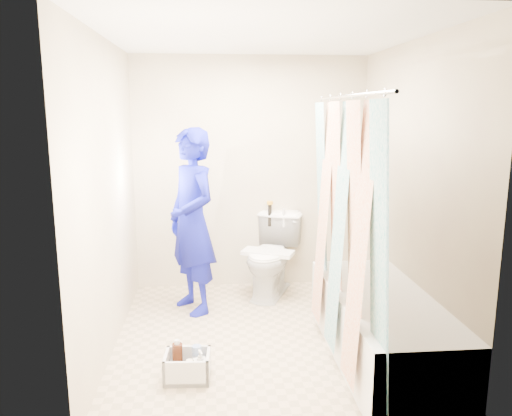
{
  "coord_description": "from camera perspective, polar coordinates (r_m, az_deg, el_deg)",
  "views": [
    {
      "loc": [
        -0.41,
        -3.84,
        1.86
      ],
      "look_at": [
        -0.03,
        0.29,
        1.04
      ],
      "focal_mm": 35.0,
      "sensor_mm": 36.0,
      "label": 1
    }
  ],
  "objects": [
    {
      "name": "floor",
      "position": [
        4.29,
        0.82,
        -14.52
      ],
      "size": [
        2.6,
        2.6,
        0.0
      ],
      "primitive_type": "plane",
      "color": "tan",
      "rests_on": "ground"
    },
    {
      "name": "ceiling",
      "position": [
        3.9,
        0.92,
        19.13
      ],
      "size": [
        2.4,
        2.6,
        0.02
      ],
      "primitive_type": "cube",
      "color": "white",
      "rests_on": "wall_back"
    },
    {
      "name": "wall_back",
      "position": [
        5.2,
        -0.63,
        3.9
      ],
      "size": [
        2.4,
        0.02,
        2.4
      ],
      "primitive_type": "cube",
      "color": "beige",
      "rests_on": "ground"
    },
    {
      "name": "wall_front",
      "position": [
        2.66,
        3.8,
        -3.23
      ],
      "size": [
        2.4,
        0.02,
        2.4
      ],
      "primitive_type": "cube",
      "color": "beige",
      "rests_on": "ground"
    },
    {
      "name": "wall_left",
      "position": [
        3.98,
        -16.59,
        1.16
      ],
      "size": [
        0.02,
        2.6,
        2.4
      ],
      "primitive_type": "cube",
      "color": "beige",
      "rests_on": "ground"
    },
    {
      "name": "wall_right",
      "position": [
        4.22,
        17.31,
        1.67
      ],
      "size": [
        0.02,
        2.6,
        2.4
      ],
      "primitive_type": "cube",
      "color": "beige",
      "rests_on": "ground"
    },
    {
      "name": "bathtub",
      "position": [
        3.98,
        14.09,
        -12.79
      ],
      "size": [
        0.7,
        1.75,
        0.5
      ],
      "color": "white",
      "rests_on": "ground"
    },
    {
      "name": "curtain_rod",
      "position": [
        3.54,
        10.25,
        12.46
      ],
      "size": [
        0.02,
        1.9,
        0.02
      ],
      "primitive_type": "cylinder",
      "rotation": [
        1.57,
        0.0,
        0.0
      ],
      "color": "silver",
      "rests_on": "wall_back"
    },
    {
      "name": "shower_curtain",
      "position": [
        3.64,
        9.74,
        -2.33
      ],
      "size": [
        0.06,
        1.75,
        1.8
      ],
      "primitive_type": "cube",
      "color": "silver",
      "rests_on": "curtain_rod"
    },
    {
      "name": "toilet",
      "position": [
        5.07,
        1.79,
        -5.48
      ],
      "size": [
        0.73,
        0.91,
        0.81
      ],
      "primitive_type": "imported",
      "rotation": [
        0.0,
        0.0,
        -0.41
      ],
      "color": "silver",
      "rests_on": "ground"
    },
    {
      "name": "tank_lid",
      "position": [
        4.93,
        1.36,
        -5.11
      ],
      "size": [
        0.54,
        0.4,
        0.04
      ],
      "primitive_type": "cube",
      "rotation": [
        0.0,
        0.0,
        -0.41
      ],
      "color": "white",
      "rests_on": "toilet"
    },
    {
      "name": "tank_internals",
      "position": [
        5.19,
        2.01,
        -0.61
      ],
      "size": [
        0.19,
        0.11,
        0.27
      ],
      "color": "black",
      "rests_on": "toilet"
    },
    {
      "name": "plumber",
      "position": [
        4.6,
        -7.32,
        -1.54
      ],
      "size": [
        0.67,
        0.74,
        1.71
      ],
      "primitive_type": "imported",
      "rotation": [
        0.0,
        0.0,
        -1.04
      ],
      "color": "#0E188F",
      "rests_on": "ground"
    },
    {
      "name": "cleaning_caddy",
      "position": [
        3.7,
        -7.68,
        -17.56
      ],
      "size": [
        0.33,
        0.27,
        0.24
      ],
      "rotation": [
        0.0,
        0.0,
        -0.06
      ],
      "color": "silver",
      "rests_on": "ground"
    }
  ]
}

